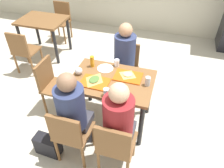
# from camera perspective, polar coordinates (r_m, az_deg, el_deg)

# --- Properties ---
(ground_plane) EXTENTS (10.00, 10.00, 0.02)m
(ground_plane) POSITION_cam_1_polar(r_m,az_deg,el_deg) (3.33, 0.00, -9.35)
(ground_plane) COLOR beige
(main_table) EXTENTS (1.06, 0.74, 0.77)m
(main_table) POSITION_cam_1_polar(r_m,az_deg,el_deg) (2.87, 0.00, -0.61)
(main_table) COLOR brown
(main_table) RESTS_ON ground_plane
(chair_near_left) EXTENTS (0.40, 0.40, 0.84)m
(chair_near_left) POSITION_cam_1_polar(r_m,az_deg,el_deg) (2.58, -10.87, -12.51)
(chair_near_left) COLOR brown
(chair_near_left) RESTS_ON ground_plane
(chair_near_right) EXTENTS (0.40, 0.40, 0.84)m
(chair_near_right) POSITION_cam_1_polar(r_m,az_deg,el_deg) (2.44, 0.81, -15.62)
(chair_near_right) COLOR brown
(chair_near_right) RESTS_ON ground_plane
(chair_far_side) EXTENTS (0.40, 0.40, 0.84)m
(chair_far_side) POSITION_cam_1_polar(r_m,az_deg,el_deg) (3.55, 3.58, 4.89)
(chair_far_side) COLOR brown
(chair_far_side) RESTS_ON ground_plane
(chair_left_end) EXTENTS (0.40, 0.40, 0.84)m
(chair_left_end) POSITION_cam_1_polar(r_m,az_deg,el_deg) (3.30, -15.40, 0.30)
(chair_left_end) COLOR brown
(chair_left_end) RESTS_ON ground_plane
(person_in_red) EXTENTS (0.32, 0.42, 1.25)m
(person_in_red) POSITION_cam_1_polar(r_m,az_deg,el_deg) (2.48, -10.16, -6.57)
(person_in_red) COLOR #383842
(person_in_red) RESTS_ON ground_plane
(person_in_brown_jacket) EXTENTS (0.32, 0.42, 1.25)m
(person_in_brown_jacket) POSITION_cam_1_polar(r_m,az_deg,el_deg) (2.33, 1.85, -9.43)
(person_in_brown_jacket) COLOR #383842
(person_in_brown_jacket) RESTS_ON ground_plane
(person_far_side) EXTENTS (0.32, 0.42, 1.25)m
(person_far_side) POSITION_cam_1_polar(r_m,az_deg,el_deg) (3.30, 3.15, 7.11)
(person_far_side) COLOR #383842
(person_far_side) RESTS_ON ground_plane
(tray_red_near) EXTENTS (0.36, 0.27, 0.02)m
(tray_red_near) POSITION_cam_1_polar(r_m,az_deg,el_deg) (2.75, -4.50, 0.46)
(tray_red_near) COLOR #D85914
(tray_red_near) RESTS_ON main_table
(tray_red_far) EXTENTS (0.36, 0.26, 0.02)m
(tray_red_far) POSITION_cam_1_polar(r_m,az_deg,el_deg) (2.84, 4.25, 1.97)
(tray_red_far) COLOR #D85914
(tray_red_far) RESTS_ON main_table
(paper_plate_center) EXTENTS (0.22, 0.22, 0.01)m
(paper_plate_center) POSITION_cam_1_polar(r_m,az_deg,el_deg) (2.99, -1.79, 4.12)
(paper_plate_center) COLOR white
(paper_plate_center) RESTS_ON main_table
(paper_plate_near_edge) EXTENTS (0.22, 0.22, 0.01)m
(paper_plate_near_edge) POSITION_cam_1_polar(r_m,az_deg,el_deg) (2.61, 2.04, -1.97)
(paper_plate_near_edge) COLOR white
(paper_plate_near_edge) RESTS_ON main_table
(pizza_slice_a) EXTENTS (0.21, 0.26, 0.02)m
(pizza_slice_a) POSITION_cam_1_polar(r_m,az_deg,el_deg) (2.76, -4.67, 1.17)
(pizza_slice_a) COLOR tan
(pizza_slice_a) RESTS_ON tray_red_near
(pizza_slice_b) EXTENTS (0.21, 0.20, 0.02)m
(pizza_slice_b) POSITION_cam_1_polar(r_m,az_deg,el_deg) (2.85, 4.10, 2.51)
(pizza_slice_b) COLOR #DBAD60
(pizza_slice_b) RESTS_ON tray_red_far
(plastic_cup_a) EXTENTS (0.07, 0.07, 0.10)m
(plastic_cup_a) POSITION_cam_1_polar(r_m,az_deg,el_deg) (3.02, 1.27, 5.56)
(plastic_cup_a) COLOR white
(plastic_cup_a) RESTS_ON main_table
(plastic_cup_b) EXTENTS (0.07, 0.07, 0.10)m
(plastic_cup_b) POSITION_cam_1_polar(r_m,az_deg,el_deg) (2.53, -1.51, -2.18)
(plastic_cup_b) COLOR white
(plastic_cup_b) RESTS_ON main_table
(soda_can) EXTENTS (0.07, 0.07, 0.12)m
(soda_can) POSITION_cam_1_polar(r_m,az_deg,el_deg) (2.70, 9.31, 0.71)
(soda_can) COLOR #B7BCC6
(soda_can) RESTS_ON main_table
(condiment_bottle) EXTENTS (0.06, 0.06, 0.16)m
(condiment_bottle) POSITION_cam_1_polar(r_m,az_deg,el_deg) (3.00, -5.20, 5.89)
(condiment_bottle) COLOR orange
(condiment_bottle) RESTS_ON main_table
(foil_bundle) EXTENTS (0.10, 0.10, 0.10)m
(foil_bundle) POSITION_cam_1_polar(r_m,az_deg,el_deg) (2.89, -8.71, 3.39)
(foil_bundle) COLOR silver
(foil_bundle) RESTS_ON main_table
(handbag) EXTENTS (0.33, 0.17, 0.28)m
(handbag) POSITION_cam_1_polar(r_m,az_deg,el_deg) (2.98, -16.42, -15.07)
(handbag) COLOR black
(handbag) RESTS_ON ground_plane
(background_table) EXTENTS (0.90, 0.70, 0.77)m
(background_table) POSITION_cam_1_polar(r_m,az_deg,el_deg) (4.73, -17.58, 14.37)
(background_table) COLOR brown
(background_table) RESTS_ON ground_plane
(background_chair_near) EXTENTS (0.40, 0.40, 0.84)m
(background_chair_near) POSITION_cam_1_polar(r_m,az_deg,el_deg) (4.27, -22.22, 8.34)
(background_chair_near) COLOR brown
(background_chair_near) RESTS_ON ground_plane
(background_chair_far) EXTENTS (0.40, 0.40, 0.84)m
(background_chair_far) POSITION_cam_1_polar(r_m,az_deg,el_deg) (5.35, -13.15, 16.37)
(background_chair_far) COLOR brown
(background_chair_far) RESTS_ON ground_plane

